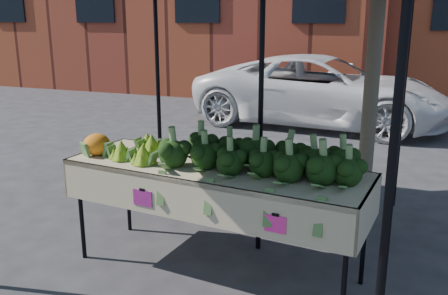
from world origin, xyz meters
The scene contains 7 objects.
ground centered at (0.00, 0.00, 0.00)m, with size 90.00×90.00×0.00m, color #2D2D2F.
table centered at (0.20, -0.10, 0.45)m, with size 2.47×1.04×0.90m.
canopy centered at (0.06, 0.49, 1.37)m, with size 3.16×3.16×2.74m, color black, non-canonical shape.
broccoli_heap centered at (0.56, -0.07, 1.05)m, with size 1.57×0.60×0.30m, color black.
romanesco_cluster centered at (-0.47, -0.06, 1.01)m, with size 0.46×0.60×0.23m, color #6FAD22.
cauliflower_pair centered at (-0.85, -0.15, 1.00)m, with size 0.23×0.23×0.20m, color orange.
street_tree centered at (1.22, 1.51, 2.14)m, with size 2.17×2.17×4.28m, color #1E4C14, non-canonical shape.
Camera 1 is at (1.55, -3.46, 2.02)m, focal length 38.91 mm.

